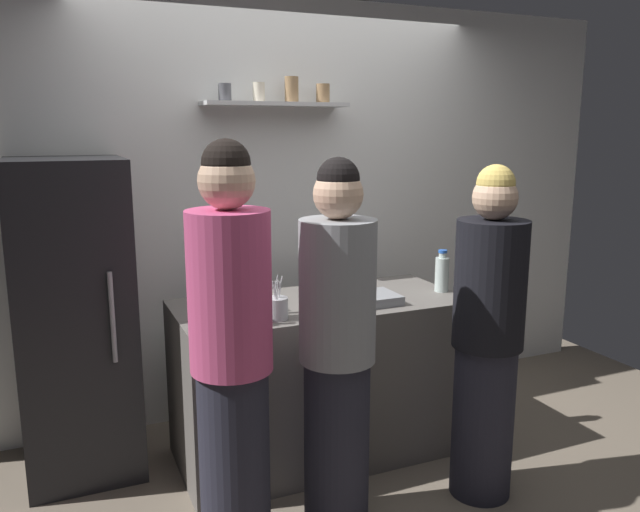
# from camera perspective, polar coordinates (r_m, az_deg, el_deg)

# --- Properties ---
(ground_plane) EXTENTS (5.28, 5.28, 0.00)m
(ground_plane) POSITION_cam_1_polar(r_m,az_deg,el_deg) (3.43, 4.81, -20.44)
(ground_plane) COLOR #726656
(back_wall_assembly) EXTENTS (4.80, 0.32, 2.60)m
(back_wall_assembly) POSITION_cam_1_polar(r_m,az_deg,el_deg) (4.08, -3.18, 4.34)
(back_wall_assembly) COLOR white
(back_wall_assembly) RESTS_ON ground
(refrigerator) EXTENTS (0.57, 0.66, 1.67)m
(refrigerator) POSITION_cam_1_polar(r_m,az_deg,el_deg) (3.54, -21.23, -5.33)
(refrigerator) COLOR black
(refrigerator) RESTS_ON ground
(counter) EXTENTS (1.57, 0.72, 0.89)m
(counter) POSITION_cam_1_polar(r_m,az_deg,el_deg) (3.59, 0.00, -10.92)
(counter) COLOR #66605B
(counter) RESTS_ON ground
(baking_pan) EXTENTS (0.34, 0.24, 0.05)m
(baking_pan) POSITION_cam_1_polar(r_m,az_deg,el_deg) (3.39, 4.19, -3.93)
(baking_pan) COLOR gray
(baking_pan) RESTS_ON counter
(utensil_holder) EXTENTS (0.11, 0.11, 0.22)m
(utensil_holder) POSITION_cam_1_polar(r_m,az_deg,el_deg) (3.11, -3.94, -4.72)
(utensil_holder) COLOR #B2B2B7
(utensil_holder) RESTS_ON counter
(wine_bottle_dark_glass) EXTENTS (0.07, 0.07, 0.29)m
(wine_bottle_dark_glass) POSITION_cam_1_polar(r_m,az_deg,el_deg) (3.00, -7.79, -4.39)
(wine_bottle_dark_glass) COLOR black
(wine_bottle_dark_glass) RESTS_ON counter
(wine_bottle_amber_glass) EXTENTS (0.07, 0.07, 0.30)m
(wine_bottle_amber_glass) POSITION_cam_1_polar(r_m,az_deg,el_deg) (3.17, -6.96, -3.41)
(wine_bottle_amber_glass) COLOR #472814
(wine_bottle_amber_glass) RESTS_ON counter
(water_bottle_plastic) EXTENTS (0.08, 0.08, 0.24)m
(water_bottle_plastic) POSITION_cam_1_polar(r_m,az_deg,el_deg) (3.69, 10.98, -1.53)
(water_bottle_plastic) COLOR silver
(water_bottle_plastic) RESTS_ON counter
(person_grey_hoodie) EXTENTS (0.34, 0.34, 1.69)m
(person_grey_hoodie) POSITION_cam_1_polar(r_m,az_deg,el_deg) (2.83, 1.57, -8.56)
(person_grey_hoodie) COLOR #262633
(person_grey_hoodie) RESTS_ON ground
(person_blonde) EXTENTS (0.34, 0.34, 1.65)m
(person_blonde) POSITION_cam_1_polar(r_m,az_deg,el_deg) (3.17, 14.90, -7.22)
(person_blonde) COLOR #262633
(person_blonde) RESTS_ON ground
(person_pink_top) EXTENTS (0.34, 0.34, 1.77)m
(person_pink_top) POSITION_cam_1_polar(r_m,az_deg,el_deg) (2.64, -7.99, -9.08)
(person_pink_top) COLOR #262633
(person_pink_top) RESTS_ON ground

